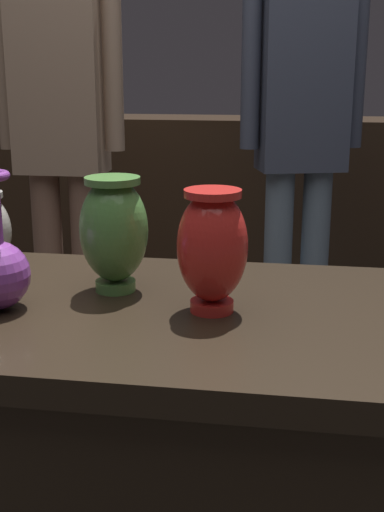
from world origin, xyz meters
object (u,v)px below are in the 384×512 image
object	(u,v)px
vase_centerpiece	(212,247)
shelf_vase_far_left	(50,90)
visitor_near_left	(61,126)
shelf_vase_center	(257,96)
vase_tall_behind	(114,230)
visitor_center_back	(302,125)

from	to	relation	value
vase_centerpiece	shelf_vase_far_left	size ratio (longest dim) A/B	0.84
vase_centerpiece	shelf_vase_far_left	bearing A→B (deg)	116.82
vase_centerpiece	visitor_near_left	xyz separation A→B (m)	(-0.72, 1.25, 0.10)
shelf_vase_center	vase_tall_behind	bearing A→B (deg)	-93.47
vase_centerpiece	visitor_center_back	world-z (taller)	visitor_center_back
vase_tall_behind	shelf_vase_center	size ratio (longest dim) A/B	1.07
shelf_vase_far_left	visitor_near_left	xyz separation A→B (m)	(0.40, -0.96, -0.10)
shelf_vase_far_left	visitor_near_left	distance (m)	1.04
vase_tall_behind	shelf_vase_center	bearing A→B (deg)	86.53
visitor_near_left	shelf_vase_far_left	bearing A→B (deg)	-68.10
visitor_center_back	visitor_near_left	xyz separation A→B (m)	(-0.86, -0.22, 0.00)
vase_centerpiece	shelf_vase_far_left	distance (m)	2.48
shelf_vase_far_left	shelf_vase_center	world-z (taller)	shelf_vase_far_left
vase_centerpiece	visitor_near_left	size ratio (longest dim) A/B	0.13
vase_centerpiece	shelf_vase_far_left	xyz separation A→B (m)	(-1.11, 2.20, 0.20)
shelf_vase_far_left	shelf_vase_center	distance (m)	1.04
vase_centerpiece	visitor_center_back	bearing A→B (deg)	84.32
vase_tall_behind	shelf_vase_far_left	distance (m)	2.31
vase_centerpiece	vase_tall_behind	world-z (taller)	vase_tall_behind
vase_centerpiece	visitor_center_back	xyz separation A→B (m)	(0.15, 1.47, 0.10)
visitor_center_back	vase_centerpiece	bearing A→B (deg)	67.61
shelf_vase_far_left	visitor_center_back	size ratio (longest dim) A/B	0.15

